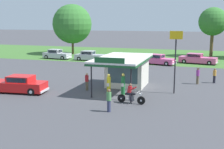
{
  "coord_description": "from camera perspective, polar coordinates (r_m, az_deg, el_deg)",
  "views": [
    {
      "loc": [
        7.63,
        -23.26,
        6.4
      ],
      "look_at": [
        -0.4,
        2.21,
        1.4
      ],
      "focal_mm": 46.62,
      "sensor_mm": 36.0,
      "label": 1
    }
  ],
  "objects": [
    {
      "name": "ground_plane",
      "position": [
        25.3,
        -0.64,
        -4.05
      ],
      "size": [
        300.0,
        300.0,
        0.0
      ],
      "primitive_type": "plane",
      "color": "#424247"
    },
    {
      "name": "grass_verge_strip",
      "position": [
        54.18,
        9.31,
        3.68
      ],
      "size": [
        120.0,
        24.0,
        0.01
      ],
      "primitive_type": "cube",
      "color": "#3D6B2D",
      "rests_on": "ground"
    },
    {
      "name": "service_station_kiosk",
      "position": [
        28.28,
        2.81,
        1.19
      ],
      "size": [
        4.28,
        7.89,
        3.49
      ],
      "color": "beige",
      "rests_on": "ground"
    },
    {
      "name": "gas_pump_nearside",
      "position": [
        25.34,
        -0.65,
        -2.1
      ],
      "size": [
        0.44,
        0.44,
        1.82
      ],
      "color": "slate",
      "rests_on": "ground"
    },
    {
      "name": "gas_pump_offside",
      "position": [
        24.96,
        2.19,
        -2.16
      ],
      "size": [
        0.44,
        0.44,
        1.94
      ],
      "color": "slate",
      "rests_on": "ground"
    },
    {
      "name": "motorcycle_with_rider",
      "position": [
        22.74,
        3.7,
        -4.06
      ],
      "size": [
        2.27,
        0.7,
        1.58
      ],
      "color": "black",
      "rests_on": "ground"
    },
    {
      "name": "featured_classic_sedan",
      "position": [
        27.41,
        -17.93,
        -1.91
      ],
      "size": [
        5.45,
        2.39,
        1.54
      ],
      "color": "red",
      "rests_on": "ground"
    },
    {
      "name": "parked_car_back_row_right",
      "position": [
        43.34,
        8.84,
        2.89
      ],
      "size": [
        5.59,
        2.98,
        1.49
      ],
      "color": "#E55993",
      "rests_on": "ground"
    },
    {
      "name": "parked_car_second_row_spare",
      "position": [
        49.88,
        -10.81,
        3.87
      ],
      "size": [
        4.94,
        2.18,
        1.58
      ],
      "color": "#B7B7BC",
      "rests_on": "ground"
    },
    {
      "name": "parked_car_back_row_centre_left",
      "position": [
        47.14,
        -4.24,
        3.62
      ],
      "size": [
        5.36,
        2.11,
        1.54
      ],
      "color": "#B7B7BC",
      "rests_on": "ground"
    },
    {
      "name": "parked_car_back_row_centre_right",
      "position": [
        45.31,
        16.39,
        2.93
      ],
      "size": [
        5.8,
        2.86,
        1.51
      ],
      "color": "#E55993",
      "rests_on": "ground"
    },
    {
      "name": "bystander_leaning_by_kiosk",
      "position": [
        26.97,
        -4.96,
        -1.29
      ],
      "size": [
        0.34,
        0.34,
        1.63
      ],
      "color": "brown",
      "rests_on": "ground"
    },
    {
      "name": "bystander_chatting_near_pumps",
      "position": [
        31.74,
        19.46,
        -0.17
      ],
      "size": [
        0.34,
        0.34,
        1.53
      ],
      "color": "black",
      "rests_on": "ground"
    },
    {
      "name": "bystander_admiring_sedan",
      "position": [
        30.67,
        16.47,
        -0.16
      ],
      "size": [
        0.37,
        0.37,
        1.68
      ],
      "color": "brown",
      "rests_on": "ground"
    },
    {
      "name": "bystander_standing_back_lot",
      "position": [
        20.55,
        -0.61,
        -5.0
      ],
      "size": [
        0.34,
        0.34,
        1.66
      ],
      "color": "#2D3351",
      "rests_on": "ground"
    },
    {
      "name": "tree_oak_far_right",
      "position": [
        56.15,
        -7.81,
        9.8
      ],
      "size": [
        7.37,
        7.37,
        9.4
      ],
      "color": "brown",
      "rests_on": "ground"
    },
    {
      "name": "tree_oak_far_left",
      "position": [
        54.8,
        19.19,
        9.74
      ],
      "size": [
        4.97,
        4.97,
        8.66
      ],
      "color": "brown",
      "rests_on": "ground"
    },
    {
      "name": "roadside_pole_sign",
      "position": [
        25.8,
        12.36,
        4.34
      ],
      "size": [
        1.1,
        0.12,
        5.49
      ],
      "color": "black",
      "rests_on": "ground"
    }
  ]
}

